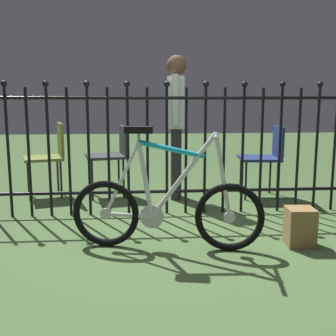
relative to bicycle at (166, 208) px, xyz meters
The scene contains 8 objects.
ground_plane 0.36m from the bicycle, 61.18° to the left, with size 20.00×20.00×0.00m, color #436235.
iron_fence 1.03m from the bicycle, 88.39° to the left, with size 4.56×0.07×1.35m.
bicycle is the anchor object (origin of this frame).
chair_navy 2.02m from the bicycle, 51.28° to the left, with size 0.48×0.47×0.81m.
chair_olive 2.17m from the bicycle, 123.63° to the left, with size 0.53×0.53×0.84m.
chair_charcoal 1.84m from the bicycle, 105.65° to the left, with size 0.51×0.51×0.81m.
person_visitor 1.72m from the bicycle, 81.74° to the left, with size 0.23×0.47×1.58m.
display_crate 1.04m from the bicycle, ahead, with size 0.21×0.21×0.30m, color olive.
Camera 1 is at (-0.31, -3.14, 1.13)m, focal length 44.19 mm.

